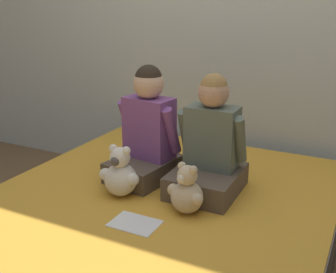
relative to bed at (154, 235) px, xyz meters
name	(u,v)px	position (x,y,z in m)	size (l,w,h in m)	color
ground_plane	(154,267)	(0.00, 0.00, -0.19)	(14.00, 14.00, 0.00)	brown
wall_behind_bed	(234,8)	(0.00, 1.10, 1.06)	(8.00, 0.06, 2.50)	beige
bed	(154,235)	(0.00, 0.00, 0.00)	(1.65, 1.95, 0.38)	#473828
child_on_left	(147,133)	(-0.17, 0.24, 0.44)	(0.36, 0.40, 0.61)	brown
child_on_right	(210,148)	(0.19, 0.24, 0.41)	(0.34, 0.40, 0.59)	brown
teddy_bear_held_by_left_child	(120,175)	(-0.17, -0.02, 0.30)	(0.22, 0.16, 0.26)	silver
teddy_bear_held_by_right_child	(187,192)	(0.19, -0.03, 0.29)	(0.19, 0.15, 0.24)	#D1B78E
sign_card	(135,223)	(0.04, -0.23, 0.19)	(0.21, 0.15, 0.00)	white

